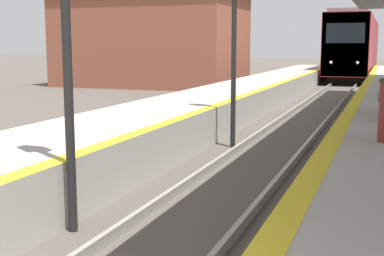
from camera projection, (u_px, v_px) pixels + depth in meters
name	position (u px, v px, depth m)	size (l,w,h in m)	color
train	(356.00, 46.00, 41.12)	(2.71, 22.26, 4.57)	black
signal_mid	(234.00, 12.00, 12.35)	(0.36, 0.31, 4.57)	black
station_building	(153.00, 39.00, 32.14)	(10.76, 7.49, 5.55)	brown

